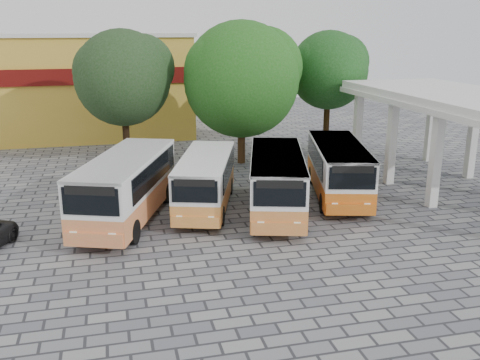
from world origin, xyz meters
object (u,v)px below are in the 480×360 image
object	(u,v)px
bus_far_right	(338,167)
bus_centre_left	(206,179)
bus_far_left	(126,184)
bus_centre_right	(277,179)

from	to	relation	value
bus_far_right	bus_centre_left	bearing A→B (deg)	-163.85
bus_centre_left	bus_far_right	distance (m)	7.11
bus_far_left	bus_centre_right	xyz separation A→B (m)	(7.08, -0.59, -0.08)
bus_far_left	bus_centre_right	world-z (taller)	bus_far_left
bus_centre_left	bus_centre_right	bearing A→B (deg)	-6.17
bus_centre_right	bus_far_left	bearing A→B (deg)	-168.74
bus_far_left	bus_far_right	distance (m)	11.00
bus_centre_right	bus_far_right	bearing A→B (deg)	37.72
bus_centre_left	bus_far_left	bearing A→B (deg)	-150.55
bus_centre_left	bus_far_right	world-z (taller)	bus_far_right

